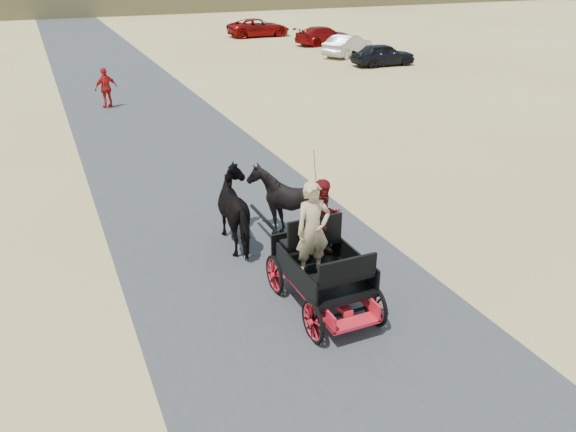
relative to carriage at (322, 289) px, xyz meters
name	(u,v)px	position (x,y,z in m)	size (l,w,h in m)	color
ground	(316,327)	(-0.40, -0.56, -0.36)	(140.00, 140.00, 0.00)	tan
road	(316,326)	(-0.40, -0.56, -0.35)	(6.00, 140.00, 0.01)	#38383A
ridge_far	(62,4)	(-0.40, 61.44, 0.84)	(140.00, 6.00, 2.40)	brown
carriage	(322,289)	(0.00, 0.00, 0.00)	(1.30, 2.40, 0.72)	black
horse_left	(241,210)	(-0.55, 3.00, 0.49)	(0.91, 2.01, 1.70)	black
horse_right	(285,202)	(0.55, 3.00, 0.49)	(1.37, 1.54, 1.70)	black
driver_man	(313,230)	(-0.20, 0.05, 1.26)	(0.66, 0.43, 1.80)	tan
passenger_woman	(324,219)	(0.30, 0.60, 1.15)	(0.77, 0.60, 1.58)	#660C0F
pedestrian	(106,88)	(-1.59, 17.38, 0.50)	(1.01, 0.42, 1.73)	#B51614
car_a	(383,54)	(14.97, 21.34, 0.30)	(1.55, 3.85, 1.31)	black
car_b	(348,45)	(14.77, 25.29, 0.32)	(1.45, 4.15, 1.37)	#B2B2B7
car_c	(324,36)	(15.68, 30.53, 0.29)	(1.83, 4.50, 1.31)	maroon
car_d	(259,28)	(12.95, 36.82, 0.34)	(2.33, 5.06, 1.41)	maroon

